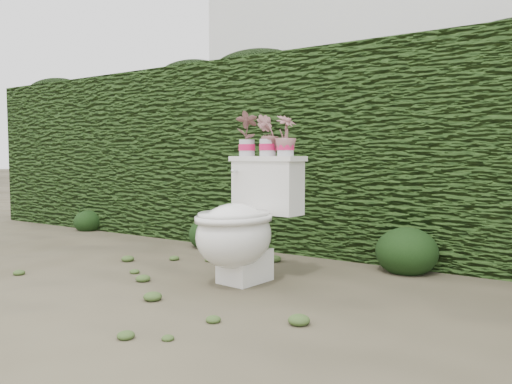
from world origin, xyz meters
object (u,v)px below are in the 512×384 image
Objects in this scene: toilet at (243,225)px; potted_plant_right at (286,137)px; potted_plant_center at (268,136)px; potted_plant_left at (247,135)px.

potted_plant_right reaches higher than toilet.
toilet is at bearing 162.06° from potted_plant_right.
potted_plant_center is 0.14m from potted_plant_right.
potted_plant_center is at bearing 89.03° from toilet.
toilet is 3.23× the size of potted_plant_right.
potted_plant_right is (0.14, -0.01, -0.01)m from potted_plant_center.
toilet is 0.61m from potted_plant_right.
potted_plant_right is at bearing 142.66° from potted_plant_center.
toilet is 3.06× the size of potted_plant_center.
potted_plant_left is 0.32m from potted_plant_right.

